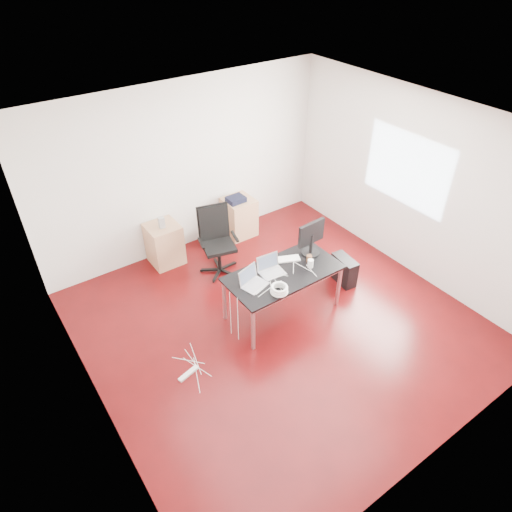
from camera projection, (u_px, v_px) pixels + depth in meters
room_shell at (284, 241)px, 5.63m from camera, size 5.00×5.00×5.00m
desk at (283, 275)px, 6.24m from camera, size 1.60×0.80×0.73m
office_chair at (217, 238)px, 7.11m from camera, size 0.58×0.60×1.08m
filing_cabinet_left at (164, 244)px, 7.41m from camera, size 0.50×0.50×0.70m
filing_cabinet_right at (239, 217)px, 8.08m from camera, size 0.50×0.50×0.70m
pc_tower at (344, 270)px, 7.07m from camera, size 0.25×0.47×0.44m
wastebasket at (208, 238)px, 7.91m from camera, size 0.31×0.31×0.28m
power_strip at (189, 373)px, 5.71m from camera, size 0.31×0.13×0.04m
laptop_left at (253, 281)px, 5.97m from camera, size 0.38×0.33×0.23m
laptop_right at (271, 269)px, 6.18m from camera, size 0.35×0.28×0.23m
monitor at (311, 236)px, 6.40m from camera, size 0.45×0.26×0.51m
keyboard at (284, 259)px, 6.42m from camera, size 0.46×0.31×0.02m
cup_white at (311, 263)px, 6.27m from camera, size 0.10×0.10×0.12m
cup_brown at (309, 258)px, 6.38m from camera, size 0.09×0.09×0.10m
cable_coil at (279, 289)px, 5.84m from camera, size 0.24×0.24×0.11m
power_adapter at (280, 284)px, 5.99m from camera, size 0.08×0.08×0.03m
speaker at (162, 223)px, 7.11m from camera, size 0.10×0.09×0.18m
navy_garment at (236, 199)px, 7.79m from camera, size 0.31×0.25×0.09m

